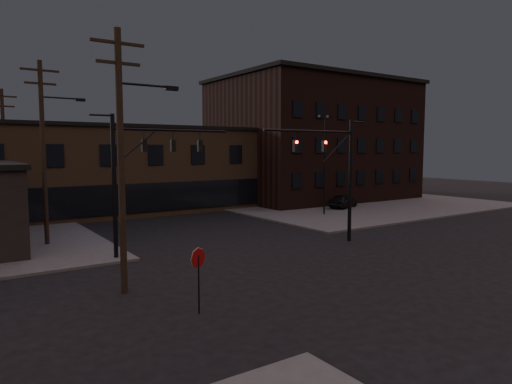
# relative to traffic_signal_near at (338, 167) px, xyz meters

# --- Properties ---
(ground) EXTENTS (140.00, 140.00, 0.00)m
(ground) POSITION_rel_traffic_signal_near_xyz_m (-5.36, -4.50, -4.93)
(ground) COLOR black
(ground) RESTS_ON ground
(sidewalk_ne) EXTENTS (30.00, 30.00, 0.15)m
(sidewalk_ne) POSITION_rel_traffic_signal_near_xyz_m (16.64, 17.50, -4.86)
(sidewalk_ne) COLOR #474744
(sidewalk_ne) RESTS_ON ground
(building_row) EXTENTS (40.00, 12.00, 8.00)m
(building_row) POSITION_rel_traffic_signal_near_xyz_m (-5.36, 23.50, -0.93)
(building_row) COLOR brown
(building_row) RESTS_ON ground
(building_right) EXTENTS (22.00, 16.00, 14.00)m
(building_right) POSITION_rel_traffic_signal_near_xyz_m (16.64, 21.50, 2.07)
(building_right) COLOR black
(building_right) RESTS_ON ground
(traffic_signal_near) EXTENTS (7.12, 0.24, 8.00)m
(traffic_signal_near) POSITION_rel_traffic_signal_near_xyz_m (0.00, 0.00, 0.00)
(traffic_signal_near) COLOR black
(traffic_signal_near) RESTS_ON ground
(traffic_signal_far) EXTENTS (7.12, 0.24, 8.00)m
(traffic_signal_far) POSITION_rel_traffic_signal_near_xyz_m (-12.07, 3.50, 0.08)
(traffic_signal_far) COLOR black
(traffic_signal_far) RESTS_ON ground
(stop_sign) EXTENTS (0.72, 0.33, 2.48)m
(stop_sign) POSITION_rel_traffic_signal_near_xyz_m (-13.36, -6.49, -3.09)
(stop_sign) COLOR black
(stop_sign) RESTS_ON ground
(utility_pole_near) EXTENTS (3.70, 0.28, 11.00)m
(utility_pole_near) POSITION_rel_traffic_signal_near_xyz_m (-14.79, -2.50, 0.94)
(utility_pole_near) COLOR black
(utility_pole_near) RESTS_ON ground
(utility_pole_mid) EXTENTS (3.70, 0.28, 11.50)m
(utility_pole_mid) POSITION_rel_traffic_signal_near_xyz_m (-15.79, 9.50, 1.19)
(utility_pole_mid) COLOR black
(utility_pole_mid) RESTS_ON ground
(utility_pole_far) EXTENTS (2.20, 0.28, 11.00)m
(utility_pole_far) POSITION_rel_traffic_signal_near_xyz_m (-16.86, 21.50, 0.85)
(utility_pole_far) COLOR black
(utility_pole_far) RESTS_ON ground
(lot_light_a) EXTENTS (1.50, 0.28, 9.14)m
(lot_light_a) POSITION_rel_traffic_signal_near_xyz_m (7.64, 9.50, 0.58)
(lot_light_a) COLOR black
(lot_light_a) RESTS_ON ground
(lot_light_b) EXTENTS (1.50, 0.28, 9.14)m
(lot_light_b) POSITION_rel_traffic_signal_near_xyz_m (13.64, 14.50, 0.58)
(lot_light_b) COLOR black
(lot_light_b) RESTS_ON ground
(parked_car_lot_a) EXTENTS (4.45, 3.05, 1.41)m
(parked_car_lot_a) POSITION_rel_traffic_signal_near_xyz_m (12.44, 11.86, -4.08)
(parked_car_lot_a) COLOR black
(parked_car_lot_a) RESTS_ON sidewalk_ne
(parked_car_lot_b) EXTENTS (5.34, 3.52, 1.44)m
(parked_car_lot_b) POSITION_rel_traffic_signal_near_xyz_m (15.39, 19.51, -4.06)
(parked_car_lot_b) COLOR #ABABAD
(parked_car_lot_b) RESTS_ON sidewalk_ne
(car_crossing) EXTENTS (1.85, 4.41, 1.42)m
(car_crossing) POSITION_rel_traffic_signal_near_xyz_m (-1.48, 20.20, -4.22)
(car_crossing) COLOR black
(car_crossing) RESTS_ON ground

